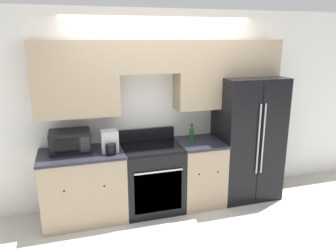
% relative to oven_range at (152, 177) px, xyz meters
% --- Properties ---
extents(ground_plane, '(12.00, 12.00, 0.00)m').
position_rel_oven_range_xyz_m(ground_plane, '(0.22, -0.31, -0.45)').
color(ground_plane, beige).
extents(wall_back, '(8.00, 0.39, 2.60)m').
position_rel_oven_range_xyz_m(wall_back, '(0.23, 0.27, 1.05)').
color(wall_back, white).
rests_on(wall_back, ground_plane).
extents(lower_cabinets_left, '(1.03, 0.64, 0.88)m').
position_rel_oven_range_xyz_m(lower_cabinets_left, '(-0.88, -0.00, -0.00)').
color(lower_cabinets_left, tan).
rests_on(lower_cabinets_left, ground_plane).
extents(lower_cabinets_right, '(0.60, 0.64, 0.88)m').
position_rel_oven_range_xyz_m(lower_cabinets_right, '(0.67, -0.00, -0.00)').
color(lower_cabinets_right, tan).
rests_on(lower_cabinets_right, ground_plane).
extents(oven_range, '(0.76, 0.65, 1.04)m').
position_rel_oven_range_xyz_m(oven_range, '(0.00, 0.00, 0.00)').
color(oven_range, black).
rests_on(oven_range, ground_plane).
extents(refrigerator, '(0.86, 0.74, 1.72)m').
position_rel_oven_range_xyz_m(refrigerator, '(1.39, 0.04, 0.41)').
color(refrigerator, black).
rests_on(refrigerator, ground_plane).
extents(microwave, '(0.48, 0.36, 0.26)m').
position_rel_oven_range_xyz_m(microwave, '(-1.00, 0.08, 0.57)').
color(microwave, black).
rests_on(microwave, lower_cabinets_left).
extents(bottle, '(0.06, 0.06, 0.22)m').
position_rel_oven_range_xyz_m(bottle, '(0.58, 0.10, 0.52)').
color(bottle, '#195928').
rests_on(bottle, lower_cabinets_right).
extents(electric_kettle, '(0.20, 0.26, 0.27)m').
position_rel_oven_range_xyz_m(electric_kettle, '(-0.54, -0.07, 0.56)').
color(electric_kettle, '#B7B7BC').
rests_on(electric_kettle, lower_cabinets_left).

